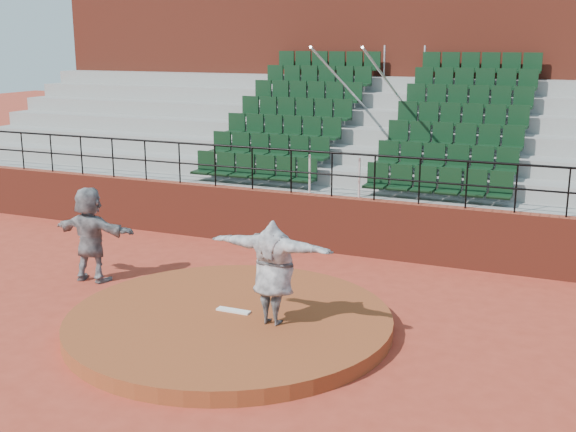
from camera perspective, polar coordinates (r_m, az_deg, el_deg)
The scene contains 9 objects.
ground at distance 12.41m, azimuth -4.63°, elevation -8.83°, with size 90.00×90.00×0.00m, color #A93926.
pitchers_mound at distance 12.37m, azimuth -4.64°, elevation -8.29°, with size 5.50×5.50×0.25m, color brown.
pitching_rubber at distance 12.44m, azimuth -4.33°, elevation -7.46°, with size 0.60×0.15×0.03m, color white.
boundary_wall at distance 16.56m, azimuth 3.43°, elevation -0.63°, with size 24.00×0.30×1.30m, color maroon.
wall_railing at distance 16.27m, azimuth 3.50°, elevation 4.08°, with size 24.04×0.05×1.03m.
seating_deck at distance 19.79m, azimuth 7.09°, elevation 4.00°, with size 24.00×5.97×4.63m.
press_box_facade at distance 23.37m, azimuth 10.04°, elevation 10.58°, with size 24.00×3.00×7.10m, color maroon.
pitcher at distance 11.65m, azimuth -1.17°, elevation -4.47°, with size 2.13×0.58×1.73m, color black.
fielder at distance 14.98m, azimuth -15.36°, elevation -1.40°, with size 1.80×0.57×1.94m, color black.
Camera 1 is at (5.44, -10.09, 4.76)m, focal length 45.00 mm.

